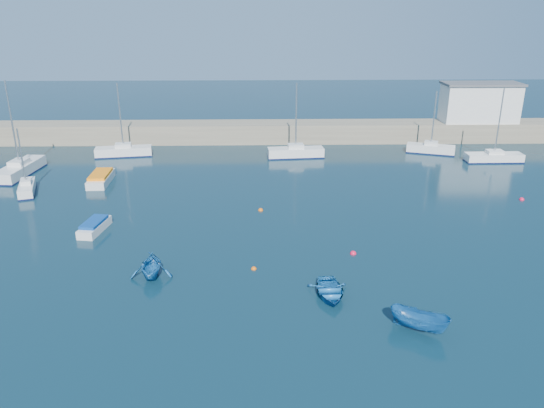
{
  "coord_description": "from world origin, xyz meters",
  "views": [
    {
      "loc": [
        -0.06,
        -25.86,
        17.65
      ],
      "look_at": [
        0.93,
        16.87,
        1.6
      ],
      "focal_mm": 35.0,
      "sensor_mm": 36.0,
      "label": 1
    }
  ],
  "objects_px": {
    "sailboat_5": "(124,151)",
    "sailboat_8": "(494,157)",
    "sailboat_7": "(431,149)",
    "dinghy_left": "(151,265)",
    "motorboat_1": "(94,226)",
    "dinghy_center": "(330,291)",
    "motorboat_2": "(101,178)",
    "harbor_office": "(480,103)",
    "sailboat_3": "(27,188)",
    "sailboat_4": "(20,169)",
    "dinghy_right": "(419,321)",
    "sailboat_6": "(296,152)"
  },
  "relations": [
    {
      "from": "sailboat_7",
      "to": "dinghy_left",
      "type": "distance_m",
      "value": 43.4
    },
    {
      "from": "sailboat_5",
      "to": "sailboat_7",
      "type": "bearing_deg",
      "value": -98.0
    },
    {
      "from": "sailboat_8",
      "to": "dinghy_center",
      "type": "relative_size",
      "value": 2.39
    },
    {
      "from": "sailboat_3",
      "to": "dinghy_center",
      "type": "relative_size",
      "value": 1.8
    },
    {
      "from": "sailboat_5",
      "to": "sailboat_8",
      "type": "relative_size",
      "value": 1.03
    },
    {
      "from": "harbor_office",
      "to": "dinghy_right",
      "type": "bearing_deg",
      "value": -114.53
    },
    {
      "from": "harbor_office",
      "to": "dinghy_center",
      "type": "distance_m",
      "value": 49.39
    },
    {
      "from": "dinghy_right",
      "to": "dinghy_center",
      "type": "bearing_deg",
      "value": 81.29
    },
    {
      "from": "motorboat_2",
      "to": "dinghy_left",
      "type": "distance_m",
      "value": 23.03
    },
    {
      "from": "dinghy_right",
      "to": "dinghy_left",
      "type": "bearing_deg",
      "value": 99.4
    },
    {
      "from": "sailboat_7",
      "to": "sailboat_3",
      "type": "bearing_deg",
      "value": 127.25
    },
    {
      "from": "motorboat_1",
      "to": "dinghy_center",
      "type": "xyz_separation_m",
      "value": [
        18.25,
        -10.99,
        -0.07
      ]
    },
    {
      "from": "motorboat_1",
      "to": "sailboat_4",
      "type": "bearing_deg",
      "value": 137.51
    },
    {
      "from": "sailboat_4",
      "to": "sailboat_6",
      "type": "height_order",
      "value": "sailboat_4"
    },
    {
      "from": "sailboat_7",
      "to": "motorboat_2",
      "type": "height_order",
      "value": "sailboat_7"
    },
    {
      "from": "sailboat_7",
      "to": "harbor_office",
      "type": "bearing_deg",
      "value": -30.53
    },
    {
      "from": "sailboat_7",
      "to": "dinghy_left",
      "type": "xyz_separation_m",
      "value": [
        -29.24,
        -32.07,
        0.26
      ]
    },
    {
      "from": "motorboat_1",
      "to": "dinghy_left",
      "type": "bearing_deg",
      "value": -43.35
    },
    {
      "from": "motorboat_2",
      "to": "sailboat_5",
      "type": "bearing_deg",
      "value": 88.49
    },
    {
      "from": "sailboat_6",
      "to": "sailboat_8",
      "type": "height_order",
      "value": "sailboat_6"
    },
    {
      "from": "sailboat_7",
      "to": "motorboat_2",
      "type": "xyz_separation_m",
      "value": [
        -38.57,
        -11.02,
        -0.11
      ]
    },
    {
      "from": "motorboat_2",
      "to": "harbor_office",
      "type": "bearing_deg",
      "value": 18.91
    },
    {
      "from": "motorboat_1",
      "to": "dinghy_center",
      "type": "distance_m",
      "value": 21.3
    },
    {
      "from": "sailboat_4",
      "to": "dinghy_left",
      "type": "relative_size",
      "value": 3.1
    },
    {
      "from": "sailboat_3",
      "to": "sailboat_4",
      "type": "relative_size",
      "value": 0.63
    },
    {
      "from": "sailboat_3",
      "to": "dinghy_right",
      "type": "distance_m",
      "value": 40.91
    },
    {
      "from": "sailboat_5",
      "to": "sailboat_8",
      "type": "bearing_deg",
      "value": -103.21
    },
    {
      "from": "sailboat_6",
      "to": "motorboat_1",
      "type": "bearing_deg",
      "value": 135.83
    },
    {
      "from": "dinghy_right",
      "to": "sailboat_4",
      "type": "bearing_deg",
      "value": 81.05
    },
    {
      "from": "motorboat_1",
      "to": "sailboat_7",
      "type": "bearing_deg",
      "value": 42.93
    },
    {
      "from": "sailboat_5",
      "to": "motorboat_2",
      "type": "xyz_separation_m",
      "value": [
        0.1,
        -10.6,
        -0.13
      ]
    },
    {
      "from": "sailboat_3",
      "to": "sailboat_4",
      "type": "xyz_separation_m",
      "value": [
        -3.21,
        6.11,
        0.13
      ]
    },
    {
      "from": "sailboat_7",
      "to": "sailboat_8",
      "type": "distance_m",
      "value": 7.59
    },
    {
      "from": "sailboat_5",
      "to": "dinghy_left",
      "type": "distance_m",
      "value": 33.03
    },
    {
      "from": "dinghy_center",
      "to": "sailboat_5",
      "type": "bearing_deg",
      "value": 119.49
    },
    {
      "from": "sailboat_3",
      "to": "motorboat_1",
      "type": "relative_size",
      "value": 1.62
    },
    {
      "from": "sailboat_8",
      "to": "motorboat_1",
      "type": "distance_m",
      "value": 46.43
    },
    {
      "from": "sailboat_7",
      "to": "motorboat_2",
      "type": "bearing_deg",
      "value": 125.77
    },
    {
      "from": "motorboat_1",
      "to": "sailboat_8",
      "type": "bearing_deg",
      "value": 34.33
    },
    {
      "from": "motorboat_2",
      "to": "dinghy_right",
      "type": "xyz_separation_m",
      "value": [
        25.99,
        -27.99,
        0.16
      ]
    },
    {
      "from": "harbor_office",
      "to": "sailboat_8",
      "type": "bearing_deg",
      "value": -100.17
    },
    {
      "from": "harbor_office",
      "to": "dinghy_right",
      "type": "relative_size",
      "value": 2.85
    },
    {
      "from": "motorboat_1",
      "to": "dinghy_right",
      "type": "bearing_deg",
      "value": -24.35
    },
    {
      "from": "sailboat_3",
      "to": "motorboat_2",
      "type": "relative_size",
      "value": 1.22
    },
    {
      "from": "sailboat_3",
      "to": "sailboat_4",
      "type": "height_order",
      "value": "sailboat_4"
    },
    {
      "from": "harbor_office",
      "to": "sailboat_5",
      "type": "relative_size",
      "value": 1.11
    },
    {
      "from": "sailboat_3",
      "to": "sailboat_6",
      "type": "height_order",
      "value": "sailboat_6"
    },
    {
      "from": "sailboat_4",
      "to": "sailboat_5",
      "type": "bearing_deg",
      "value": 43.08
    },
    {
      "from": "sailboat_7",
      "to": "motorboat_1",
      "type": "distance_m",
      "value": 42.85
    },
    {
      "from": "sailboat_8",
      "to": "dinghy_left",
      "type": "relative_size",
      "value": 2.61
    }
  ]
}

